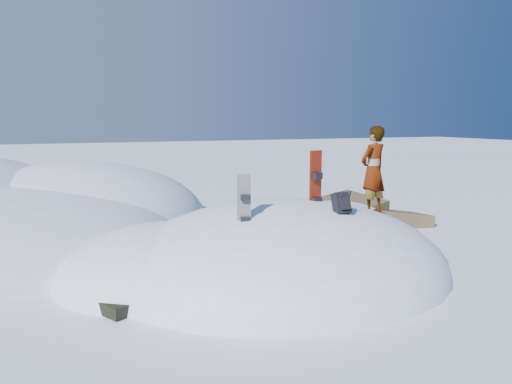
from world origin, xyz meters
name	(u,v)px	position (x,y,z in m)	size (l,w,h in m)	color
ground	(283,273)	(0.00, 0.00, 0.00)	(120.00, 120.00, 0.00)	white
snow_mound	(270,271)	(-0.17, 0.24, 0.00)	(8.00, 6.00, 3.00)	white
rock_outcrop	(352,228)	(3.72, 3.01, 0.01)	(4.68, 4.41, 1.68)	brown
snowboard_red	(316,191)	(0.75, 0.02, 1.66)	(0.32, 0.21, 1.72)	red
snowboard_dark	(244,211)	(-1.15, -0.76, 1.52)	(0.31, 0.28, 1.33)	black
backpack	(342,203)	(0.76, -0.96, 1.56)	(0.30, 0.38, 0.49)	black
gear_pile	(129,303)	(-3.22, -0.80, 0.13)	(0.99, 0.78, 0.26)	black
person	(373,170)	(2.01, -0.20, 2.07)	(0.67, 0.44, 1.85)	slate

